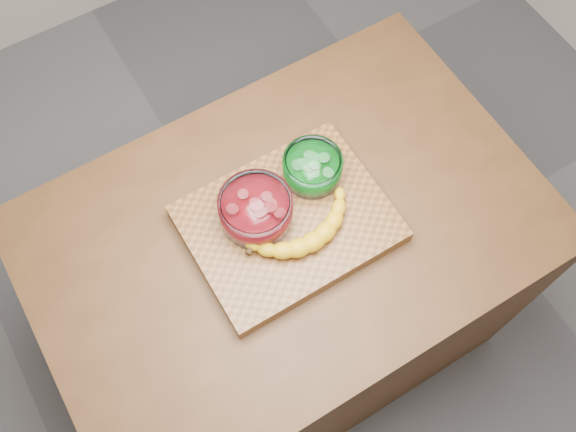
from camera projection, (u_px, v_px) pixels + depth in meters
ground at (288, 330)px, 2.30m from camera, size 3.50×3.50×0.00m
counter at (288, 290)px, 1.90m from camera, size 1.20×0.80×0.90m
cutting_board at (288, 223)px, 1.47m from camera, size 0.45×0.35×0.04m
bowl_red at (256, 210)px, 1.42m from camera, size 0.17×0.17×0.08m
bowl_green at (312, 167)px, 1.48m from camera, size 0.14×0.14×0.06m
banana at (304, 230)px, 1.42m from camera, size 0.30×0.13×0.04m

